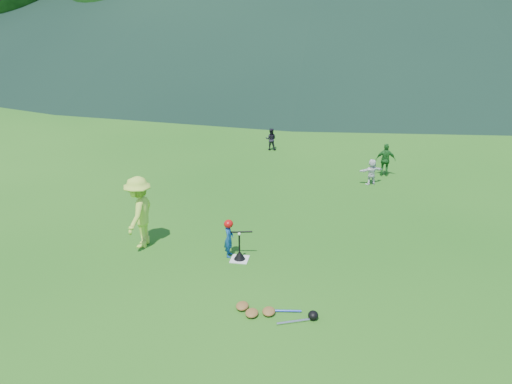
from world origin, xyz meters
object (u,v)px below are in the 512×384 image
adult_coach (139,212)px  fielder_c (386,160)px  fielder_b (271,139)px  batting_tee (240,255)px  home_plate (240,259)px  fielder_d (372,172)px  batter_child (229,239)px  equipment_pile (269,312)px

adult_coach → fielder_c: adult_coach is taller
fielder_b → batting_tee: fielder_b is taller
home_plate → fielder_d: size_ratio=0.48×
adult_coach → fielder_d: adult_coach is taller
fielder_b → adult_coach: bearing=74.2°
fielder_b → fielder_d: 5.49m
batter_child → fielder_c: 8.29m
batter_child → equipment_pile: bearing=-153.3°
adult_coach → fielder_b: (2.19, 9.45, -0.50)m
home_plate → adult_coach: adult_coach is taller
home_plate → batting_tee: bearing=0.0°
equipment_pile → fielder_b: bearing=98.0°
adult_coach → fielder_b: 9.71m
fielder_b → fielder_c: bearing=148.3°
fielder_d → equipment_pile: size_ratio=0.53×
batting_tee → equipment_pile: (1.09, -2.21, -0.06)m
adult_coach → fielder_d: 8.65m
home_plate → fielder_b: (-0.59, 9.77, 0.47)m
batter_child → fielder_b: size_ratio=1.04×
batting_tee → batter_child: bearing=153.3°
home_plate → fielder_d: 7.14m
fielder_b → batting_tee: bearing=90.7°
fielder_b → equipment_pile: fielder_b is taller
adult_coach → equipment_pile: size_ratio=1.10×
batter_child → batting_tee: (0.31, -0.16, -0.37)m
fielder_d → fielder_b: bearing=-68.0°
batter_child → home_plate: bearing=-120.6°
equipment_pile → adult_coach: bearing=146.8°
batter_child → equipment_pile: size_ratio=0.56×
batter_child → fielder_c: size_ratio=0.80×
batter_child → equipment_pile: 2.79m
home_plate → fielder_d: bearing=60.0°
adult_coach → equipment_pile: (3.87, -2.53, -0.92)m
batting_tee → adult_coach: bearing=173.4°
fielder_c → equipment_pile: fielder_c is taller
fielder_b → equipment_pile: bearing=95.2°
fielder_c → home_plate: bearing=58.1°
fielder_c → batting_tee: size_ratio=1.84×
batter_child → fielder_b: (-0.28, 9.61, -0.02)m
fielder_d → equipment_pile: (-2.47, -8.39, -0.41)m
home_plate → batting_tee: batting_tee is taller
batter_child → batting_tee: batter_child is taller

